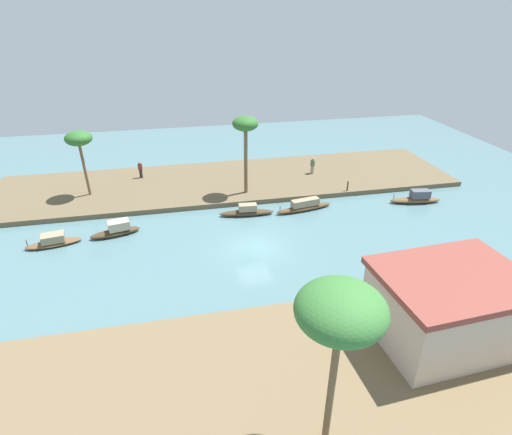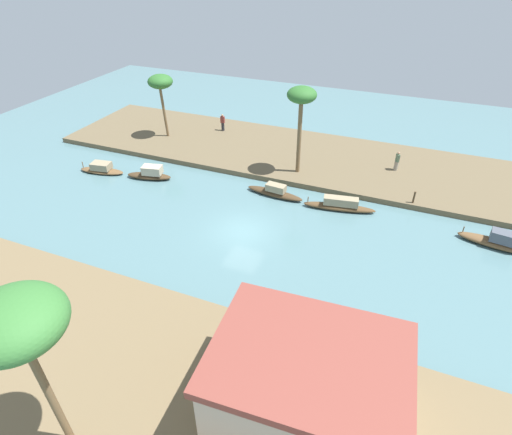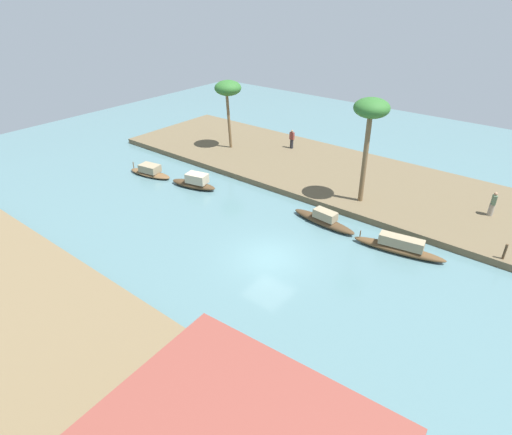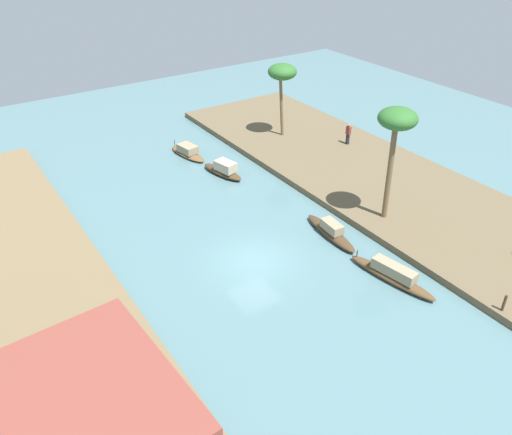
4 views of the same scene
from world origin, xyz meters
name	(u,v)px [view 3 (image 3 of 4)]	position (x,y,z in m)	size (l,w,h in m)	color
river_water	(269,258)	(0.00, 0.00, 0.00)	(70.62, 70.62, 0.00)	slate
riverbank_left	(367,183)	(0.00, -12.67, 0.22)	(45.27, 10.94, 0.45)	brown
riverbank_right	(64,406)	(0.00, 12.67, 0.22)	(45.27, 10.94, 0.45)	brown
sampan_near_left_bank	(195,182)	(10.22, -4.07, 0.46)	(3.92, 1.85, 1.19)	#47331E
sampan_upstream_small	(150,172)	(14.74, -3.42, 0.36)	(4.09, 1.77, 0.95)	brown
sampan_with_tall_canopy	(324,220)	(-0.45, -5.32, 0.36)	(4.74, 1.32, 1.03)	#47331E
sampan_downstream_large	(399,247)	(-5.59, -5.22, 0.41)	(5.39, 1.74, 1.06)	brown
person_on_near_bank	(292,140)	(8.71, -14.97, 1.26)	(0.42, 0.31, 1.73)	#232328
person_by_mooring	(492,205)	(-8.76, -12.53, 1.18)	(0.46, 0.47, 1.67)	gray
mooring_post	(505,252)	(-10.58, -7.55, 0.92)	(0.14, 0.14, 0.94)	#4C3823
palm_tree_left_near	(371,113)	(-1.09, -9.09, 6.67)	(2.30, 2.30, 7.18)	brown
palm_tree_left_far	(228,89)	(13.23, -11.51, 5.73)	(2.33, 2.33, 6.05)	brown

